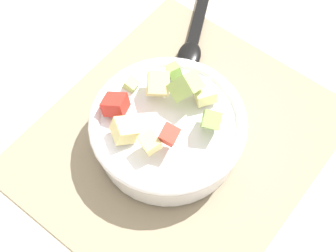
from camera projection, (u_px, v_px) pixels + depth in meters
ground_plane at (179, 141)px, 0.72m from camera, size 2.40×2.40×0.00m
placemat at (179, 140)px, 0.72m from camera, size 0.42×0.36×0.01m
salad_bowl at (168, 128)px, 0.68m from camera, size 0.21×0.21×0.11m
serving_spoon at (195, 33)px, 0.80m from camera, size 0.22×0.12×0.01m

